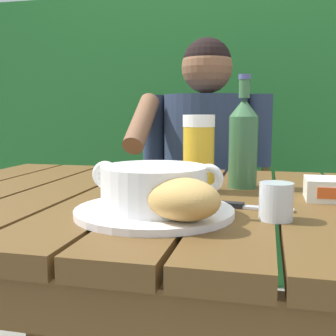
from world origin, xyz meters
TOP-DOWN VIEW (x-y plane):
  - dining_table at (-0.00, 0.00)m, footprint 1.25×0.86m
  - hedge_backdrop at (0.11, 1.74)m, footprint 2.91×0.93m
  - chair_near_diner at (-0.04, 0.87)m, footprint 0.48×0.42m
  - person_eating at (-0.04, 0.67)m, footprint 0.48×0.47m
  - serving_plate at (0.00, -0.19)m, footprint 0.28×0.28m
  - soup_bowl at (0.00, -0.19)m, footprint 0.23×0.18m
  - bread_roll at (0.06, -0.26)m, footprint 0.15×0.13m
  - beer_glass at (0.04, 0.05)m, footprint 0.07×0.07m
  - beer_bottle at (0.13, 0.12)m, footprint 0.07×0.07m
  - water_glass_small at (0.21, -0.18)m, footprint 0.06×0.06m
  - table_knife at (0.15, -0.10)m, footprint 0.16×0.04m

SIDE VIEW (x-z plane):
  - chair_near_diner at x=-0.04m, z-range -0.01..1.01m
  - dining_table at x=0.00m, z-range 0.28..1.06m
  - person_eating at x=-0.04m, z-range 0.11..1.33m
  - table_knife at x=0.15m, z-range 0.77..0.78m
  - serving_plate at x=0.00m, z-range 0.77..0.78m
  - water_glass_small at x=0.21m, z-range 0.77..0.84m
  - bread_roll at x=0.06m, z-range 0.78..0.85m
  - soup_bowl at x=0.00m, z-range 0.78..0.86m
  - beer_glass at x=0.04m, z-range 0.77..0.95m
  - beer_bottle at x=0.13m, z-range 0.75..1.02m
  - hedge_backdrop at x=0.11m, z-range -0.13..2.20m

